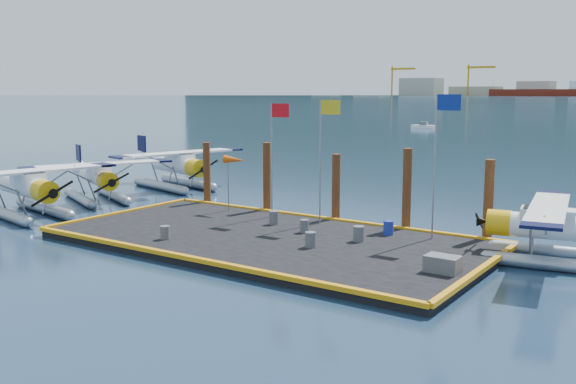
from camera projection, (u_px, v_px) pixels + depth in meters
name	position (u px, v px, depth m)	size (l,w,h in m)	color
ground	(267.00, 244.00, 29.78)	(4000.00, 4000.00, 0.00)	#1A324E
dock	(267.00, 240.00, 29.75)	(20.00, 10.00, 0.40)	black
dock_bumpers	(267.00, 234.00, 29.70)	(20.25, 10.25, 0.18)	orange
seaplane_a	(26.00, 190.00, 35.92)	(9.30, 10.14, 3.59)	#969BA4
seaplane_b	(97.00, 179.00, 40.99)	(8.68, 9.11, 3.34)	#969BA4
seaplane_c	(177.00, 167.00, 46.23)	(9.44, 10.20, 3.62)	#969BA4
seaplane_d	(557.00, 231.00, 26.07)	(8.29, 9.08, 3.21)	#969BA4
drum_0	(274.00, 218.00, 32.23)	(0.48, 0.48, 0.68)	#535357
drum_1	(310.00, 240.00, 27.48)	(0.48, 0.48, 0.67)	#535357
drum_2	(359.00, 234.00, 28.57)	(0.49, 0.49, 0.69)	#535357
drum_3	(165.00, 233.00, 29.01)	(0.43, 0.43, 0.61)	#535357
drum_4	(388.00, 228.00, 29.88)	(0.47, 0.47, 0.66)	#1B2B99
drum_5	(305.00, 226.00, 30.38)	(0.44, 0.44, 0.62)	#535357
crate	(443.00, 264.00, 23.72)	(1.25, 0.83, 0.62)	#535357
flagpole_red	(275.00, 142.00, 33.47)	(1.14, 0.08, 6.00)	gray
flagpole_yellow	(324.00, 143.00, 31.77)	(1.14, 0.08, 6.20)	gray
flagpole_blue	(439.00, 145.00, 28.38)	(1.14, 0.08, 6.50)	gray
windsock	(235.00, 161.00, 35.18)	(1.40, 0.44, 3.12)	gray
piling_0	(207.00, 175.00, 38.62)	(0.44, 0.44, 4.00)	#432213
piling_1	(267.00, 180.00, 36.08)	(0.44, 0.44, 4.20)	#432213
piling_2	(336.00, 190.00, 33.59)	(0.44, 0.44, 3.80)	#432213
piling_3	(407.00, 192.00, 31.31)	(0.44, 0.44, 4.30)	#432213
piling_4	(488.00, 203.00, 29.10)	(0.44, 0.44, 4.00)	#432213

